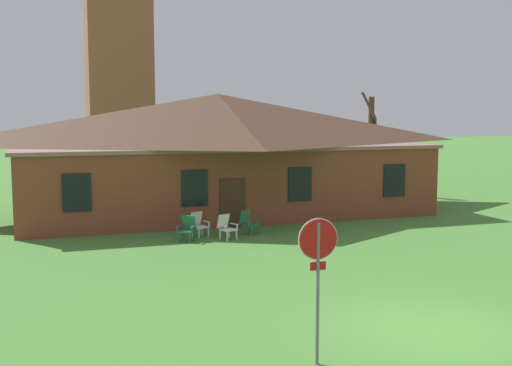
{
  "coord_description": "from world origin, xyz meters",
  "views": [
    {
      "loc": [
        -8.14,
        -11.72,
        4.83
      ],
      "look_at": [
        -1.42,
        8.39,
        2.49
      ],
      "focal_mm": 44.09,
      "sensor_mm": 36.0,
      "label": 1
    }
  ],
  "objects_px": {
    "lawn_chair_near_door": "(199,224)",
    "lawn_chair_left_end": "(226,226)",
    "stop_sign": "(318,261)",
    "lawn_chair_by_porch": "(187,228)",
    "lawn_chair_middle": "(248,222)"
  },
  "relations": [
    {
      "from": "lawn_chair_middle",
      "to": "lawn_chair_by_porch",
      "type": "bearing_deg",
      "value": -169.17
    },
    {
      "from": "lawn_chair_by_porch",
      "to": "lawn_chair_left_end",
      "type": "height_order",
      "value": "same"
    },
    {
      "from": "stop_sign",
      "to": "lawn_chair_left_end",
      "type": "bearing_deg",
      "value": 82.33
    },
    {
      "from": "stop_sign",
      "to": "lawn_chair_left_end",
      "type": "distance_m",
      "value": 12.51
    },
    {
      "from": "lawn_chair_by_porch",
      "to": "lawn_chair_middle",
      "type": "bearing_deg",
      "value": 10.83
    },
    {
      "from": "lawn_chair_near_door",
      "to": "stop_sign",
      "type": "bearing_deg",
      "value": -93.34
    },
    {
      "from": "lawn_chair_left_end",
      "to": "lawn_chair_near_door",
      "type": "bearing_deg",
      "value": 134.93
    },
    {
      "from": "stop_sign",
      "to": "lawn_chair_left_end",
      "type": "height_order",
      "value": "stop_sign"
    },
    {
      "from": "stop_sign",
      "to": "lawn_chair_by_porch",
      "type": "xyz_separation_m",
      "value": [
        0.16,
        12.49,
        -1.54
      ]
    },
    {
      "from": "stop_sign",
      "to": "lawn_chair_left_end",
      "type": "xyz_separation_m",
      "value": [
        1.66,
        12.31,
        -1.54
      ]
    },
    {
      "from": "lawn_chair_by_porch",
      "to": "lawn_chair_middle",
      "type": "relative_size",
      "value": 1.0
    },
    {
      "from": "stop_sign",
      "to": "lawn_chair_by_porch",
      "type": "distance_m",
      "value": 12.58
    },
    {
      "from": "lawn_chair_left_end",
      "to": "lawn_chair_middle",
      "type": "height_order",
      "value": "same"
    },
    {
      "from": "lawn_chair_by_porch",
      "to": "lawn_chair_left_end",
      "type": "bearing_deg",
      "value": -6.8
    },
    {
      "from": "lawn_chair_near_door",
      "to": "lawn_chair_left_end",
      "type": "distance_m",
      "value": 1.25
    }
  ]
}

